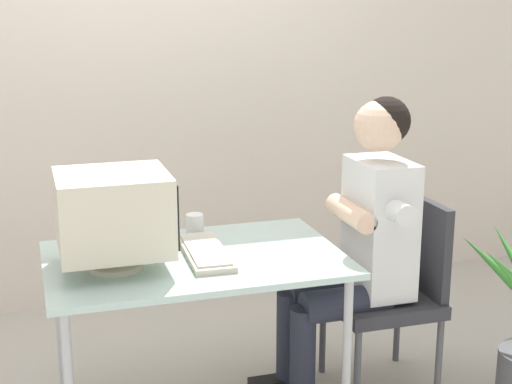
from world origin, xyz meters
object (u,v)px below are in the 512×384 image
object	(u,v)px
person_seated	(360,236)
desk	(195,270)
office_chair	(395,285)
desk_mug	(195,224)
crt_monitor	(114,213)
keyboard	(205,252)

from	to	relation	value
person_seated	desk	bearing A→B (deg)	179.76
office_chair	desk_mug	distance (m)	0.94
desk	crt_monitor	size ratio (longest dim) A/B	2.77
keyboard	office_chair	world-z (taller)	office_chair
desk	keyboard	xyz separation A→B (m)	(0.04, -0.00, 0.07)
desk	crt_monitor	bearing A→B (deg)	-172.28
keyboard	person_seated	xyz separation A→B (m)	(0.69, -0.00, 0.00)
desk	person_seated	size ratio (longest dim) A/B	0.90
desk	office_chair	bearing A→B (deg)	-0.19
person_seated	office_chair	bearing A→B (deg)	-0.00
desk	crt_monitor	distance (m)	0.43
crt_monitor	office_chair	bearing A→B (deg)	1.86
crt_monitor	desk_mug	xyz separation A→B (m)	(0.38, 0.33, -0.17)
office_chair	keyboard	bearing A→B (deg)	179.98
desk	keyboard	distance (m)	0.08
person_seated	keyboard	bearing A→B (deg)	179.98
keyboard	desk_mug	size ratio (longest dim) A/B	5.15
keyboard	office_chair	distance (m)	0.90
crt_monitor	desk	bearing A→B (deg)	7.72
desk	keyboard	size ratio (longest dim) A/B	2.49
keyboard	person_seated	world-z (taller)	person_seated
desk	person_seated	distance (m)	0.73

